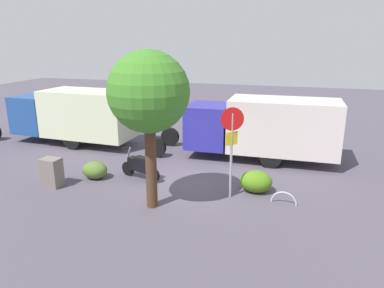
{
  "coord_description": "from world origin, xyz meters",
  "views": [
    {
      "loc": [
        -3.96,
        12.01,
        5.16
      ],
      "look_at": [
        -0.28,
        -0.29,
        1.39
      ],
      "focal_mm": 33.62,
      "sensor_mm": 36.0,
      "label": 1
    }
  ],
  "objects_px": {
    "box_truck_near": "(260,125)",
    "street_tree": "(149,94)",
    "stop_sign": "(232,139)",
    "motorcycle": "(141,166)",
    "utility_cabinet": "(52,173)",
    "box_truck_far": "(72,113)",
    "bike_rack_hoop": "(284,204)"
  },
  "relations": [
    {
      "from": "box_truck_near",
      "to": "motorcycle",
      "type": "xyz_separation_m",
      "value": [
        4.02,
        3.64,
        -1.02
      ]
    },
    {
      "from": "box_truck_near",
      "to": "stop_sign",
      "type": "bearing_deg",
      "value": 83.42
    },
    {
      "from": "box_truck_far",
      "to": "motorcycle",
      "type": "bearing_deg",
      "value": 148.65
    },
    {
      "from": "box_truck_far",
      "to": "utility_cabinet",
      "type": "relative_size",
      "value": 7.71
    },
    {
      "from": "motorcycle",
      "to": "box_truck_far",
      "type": "bearing_deg",
      "value": -17.28
    },
    {
      "from": "box_truck_near",
      "to": "utility_cabinet",
      "type": "bearing_deg",
      "value": 36.87
    },
    {
      "from": "box_truck_far",
      "to": "motorcycle",
      "type": "relative_size",
      "value": 4.61
    },
    {
      "from": "box_truck_far",
      "to": "stop_sign",
      "type": "bearing_deg",
      "value": 157.0
    },
    {
      "from": "utility_cabinet",
      "to": "box_truck_far",
      "type": "bearing_deg",
      "value": -63.51
    },
    {
      "from": "motorcycle",
      "to": "utility_cabinet",
      "type": "bearing_deg",
      "value": 46.22
    },
    {
      "from": "box_truck_near",
      "to": "utility_cabinet",
      "type": "relative_size",
      "value": 7.81
    },
    {
      "from": "stop_sign",
      "to": "street_tree",
      "type": "xyz_separation_m",
      "value": [
        2.25,
        1.39,
        1.56
      ]
    },
    {
      "from": "motorcycle",
      "to": "bike_rack_hoop",
      "type": "bearing_deg",
      "value": -170.77
    },
    {
      "from": "stop_sign",
      "to": "bike_rack_hoop",
      "type": "height_order",
      "value": "stop_sign"
    },
    {
      "from": "box_truck_near",
      "to": "bike_rack_hoop",
      "type": "bearing_deg",
      "value": 106.46
    },
    {
      "from": "stop_sign",
      "to": "street_tree",
      "type": "relative_size",
      "value": 0.63
    },
    {
      "from": "motorcycle",
      "to": "street_tree",
      "type": "relative_size",
      "value": 0.36
    },
    {
      "from": "street_tree",
      "to": "bike_rack_hoop",
      "type": "distance_m",
      "value": 5.59
    },
    {
      "from": "utility_cabinet",
      "to": "bike_rack_hoop",
      "type": "bearing_deg",
      "value": -173.58
    },
    {
      "from": "box_truck_near",
      "to": "street_tree",
      "type": "relative_size",
      "value": 1.69
    },
    {
      "from": "box_truck_near",
      "to": "box_truck_far",
      "type": "distance_m",
      "value": 9.36
    },
    {
      "from": "stop_sign",
      "to": "box_truck_far",
      "type": "bearing_deg",
      "value": -25.35
    },
    {
      "from": "street_tree",
      "to": "bike_rack_hoop",
      "type": "relative_size",
      "value": 5.76
    },
    {
      "from": "street_tree",
      "to": "utility_cabinet",
      "type": "xyz_separation_m",
      "value": [
        4.1,
        -0.47,
        -3.09
      ]
    },
    {
      "from": "box_truck_near",
      "to": "stop_sign",
      "type": "xyz_separation_m",
      "value": [
        0.44,
        4.3,
        0.52
      ]
    },
    {
      "from": "box_truck_near",
      "to": "motorcycle",
      "type": "bearing_deg",
      "value": 41.47
    },
    {
      "from": "box_truck_near",
      "to": "stop_sign",
      "type": "height_order",
      "value": "stop_sign"
    },
    {
      "from": "box_truck_near",
      "to": "street_tree",
      "type": "distance_m",
      "value": 6.64
    },
    {
      "from": "box_truck_near",
      "to": "street_tree",
      "type": "bearing_deg",
      "value": 63.97
    },
    {
      "from": "box_truck_far",
      "to": "motorcycle",
      "type": "xyz_separation_m",
      "value": [
        -5.35,
        3.57,
        -1.03
      ]
    },
    {
      "from": "stop_sign",
      "to": "motorcycle",
      "type": "bearing_deg",
      "value": -10.48
    },
    {
      "from": "utility_cabinet",
      "to": "box_truck_near",
      "type": "bearing_deg",
      "value": -142.39
    }
  ]
}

